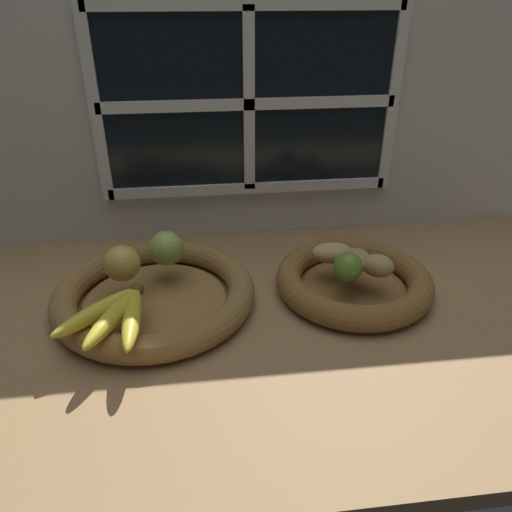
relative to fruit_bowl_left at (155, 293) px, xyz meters
The scene contains 11 objects.
ground_plane 21.46cm from the fruit_bowl_left, ahead, with size 140.00×90.00×3.00cm, color #9E774C.
back_wall 44.29cm from the fruit_bowl_left, 54.27° to the left, with size 140.00×4.60×55.00cm.
fruit_bowl_left is the anchor object (origin of this frame).
fruit_bowl_right 38.64cm from the fruit_bowl_left, ahead, with size 30.63×30.63×4.97cm.
apple_green_back 9.07cm from the fruit_bowl_left, 68.55° to the left, with size 6.80×6.80×6.80cm, color #99B74C.
apple_golden_left 8.25cm from the fruit_bowl_left, 166.57° to the left, with size 6.77×6.77×6.77cm, color gold.
banana_bunch_front 13.78cm from the fruit_bowl_left, 114.04° to the right, with size 14.37×18.11×2.87cm.
potato_small 42.39cm from the fruit_bowl_left, ahead, with size 6.05×4.42×4.42cm, color tan.
potato_large 38.92cm from the fruit_bowl_left, ahead, with size 6.99×5.67×4.07cm, color #A38451.
potato_oblong 35.32cm from the fruit_bowl_left, ahead, with size 8.23×4.97×4.01cm, color tan.
lime_near 36.58cm from the fruit_bowl_left, ahead, with size 5.61×5.61×5.61cm, color olive.
Camera 1 is at (-11.38, -78.10, 53.27)cm, focal length 34.07 mm.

